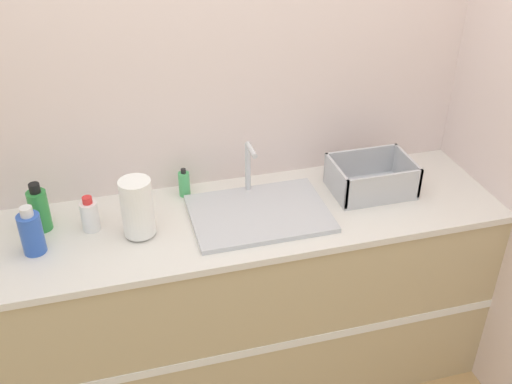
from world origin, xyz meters
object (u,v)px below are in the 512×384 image
(paper_towel_roll, at_px, (137,208))
(soap_dispenser, at_px, (184,184))
(sink, at_px, (259,211))
(dish_rack, at_px, (371,180))
(bottle_green, at_px, (39,209))
(bottle_white_spray, at_px, (90,215))
(bottle_blue, at_px, (31,232))

(paper_towel_roll, xyz_separation_m, soap_dispenser, (0.22, 0.24, -0.07))
(soap_dispenser, bearing_deg, sink, -40.68)
(paper_towel_roll, distance_m, dish_rack, 1.01)
(sink, relative_size, paper_towel_roll, 2.29)
(dish_rack, xyz_separation_m, bottle_green, (-1.37, 0.08, 0.04))
(bottle_green, bearing_deg, soap_dispenser, 9.62)
(paper_towel_roll, height_order, bottle_green, paper_towel_roll)
(paper_towel_roll, xyz_separation_m, bottle_white_spray, (-0.18, 0.09, -0.06))
(sink, relative_size, bottle_green, 2.70)
(bottle_blue, distance_m, soap_dispenser, 0.66)
(bottle_white_spray, bearing_deg, sink, -6.55)
(dish_rack, bearing_deg, bottle_green, 176.73)
(soap_dispenser, bearing_deg, paper_towel_roll, -131.81)
(bottle_blue, height_order, bottle_green, bottle_green)
(paper_towel_roll, height_order, bottle_white_spray, paper_towel_roll)
(dish_rack, relative_size, bottle_white_spray, 2.30)
(bottle_green, bearing_deg, bottle_white_spray, -16.41)
(bottle_white_spray, height_order, soap_dispenser, bottle_white_spray)
(sink, bearing_deg, paper_towel_roll, -178.69)
(bottle_white_spray, distance_m, soap_dispenser, 0.43)
(bottle_green, bearing_deg, paper_towel_roll, -21.13)
(bottle_blue, bearing_deg, soap_dispenser, 22.07)
(bottle_green, height_order, bottle_white_spray, bottle_green)
(bottle_white_spray, xyz_separation_m, soap_dispenser, (0.40, 0.15, -0.01))
(bottle_blue, distance_m, bottle_white_spray, 0.23)
(bottle_white_spray, bearing_deg, paper_towel_roll, -25.68)
(bottle_blue, bearing_deg, bottle_white_spray, 23.77)
(paper_towel_roll, height_order, bottle_blue, paper_towel_roll)
(paper_towel_roll, relative_size, soap_dispenser, 1.89)
(sink, distance_m, dish_rack, 0.52)
(bottle_blue, xyz_separation_m, bottle_white_spray, (0.21, 0.09, -0.02))
(paper_towel_roll, relative_size, bottle_white_spray, 1.63)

